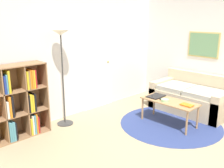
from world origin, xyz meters
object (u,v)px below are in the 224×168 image
Objects in this scene: floor_lamp at (61,47)px; laptop at (156,96)px; couch at (192,98)px; coffee_table at (169,103)px; bookshelf at (11,105)px; bowl at (165,100)px.

floor_lamp reaches higher than laptop.
couch reaches higher than coffee_table.
coffee_table is at bearing -43.86° from floor_lamp.
bowl is (2.24, -1.41, -0.10)m from bookshelf.
laptop is 2.49× the size of bowl.
floor_lamp is at bearing 151.35° from couch.
laptop is (2.36, -1.13, -0.11)m from bookshelf.
bowl is at bearing -45.13° from floor_lamp.
bookshelf reaches higher than laptop.
floor_lamp is 2.09m from bowl.
bookshelf is 8.64× the size of bowl.
coffee_table is (-0.96, -0.06, 0.12)m from couch.
bookshelf is 1.18× the size of coffee_table.
bowl is at bearing -178.79° from couch.
coffee_table is (1.41, -1.35, -1.04)m from floor_lamp.
bookshelf reaches higher than couch.
laptop reaches higher than coffee_table.
bowl reaches higher than coffee_table.
floor_lamp is at bearing 144.12° from laptop.
floor_lamp is 2.94m from couch.
bowl is at bearing -32.18° from bookshelf.
couch is at bearing -28.65° from floor_lamp.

